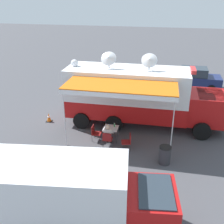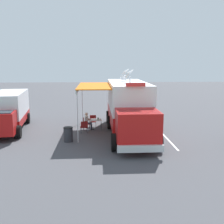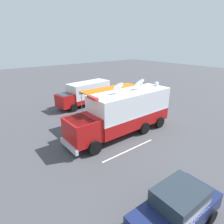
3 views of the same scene
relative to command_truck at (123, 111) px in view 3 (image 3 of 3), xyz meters
The scene contains 13 objects.
ground_plane 2.09m from the command_truck, 92.19° to the right, with size 100.00×100.00×0.00m, color #47474C.
lot_stripe 3.42m from the command_truck, 148.10° to the left, with size 0.12×4.80×0.01m, color silver.
command_truck is the anchor object (origin of this frame).
folding_table 2.85m from the command_truck, 29.42° to the right, with size 0.81×0.81×0.73m.
water_bottle 2.59m from the command_truck, 27.55° to the right, with size 0.07×0.07×0.22m.
folding_chair_at_table 3.58m from the command_truck, 22.79° to the right, with size 0.48×0.48×0.87m.
folding_chair_beside_table 3.54m from the command_truck, 40.48° to the right, with size 0.48×0.48×0.87m.
folding_chair_spare_by_truck 3.37m from the command_truck, ahead, with size 0.57×0.57×0.87m.
seated_responder 3.36m from the command_truck, 24.16° to the right, with size 0.66×0.55×1.25m.
trash_bin 4.55m from the command_truck, 24.07° to the left, with size 0.57×0.57×0.91m.
traffic_cone 5.89m from the command_truck, 81.90° to the right, with size 0.36×0.36×0.58m.
support_truck 8.71m from the command_truck, ahead, with size 3.00×7.01×2.70m.
car_behind_truck 8.84m from the command_truck, 153.26° to the left, with size 2.08×4.23×1.76m.
Camera 3 is at (-10.77, 10.45, 7.31)m, focal length 30.22 mm.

